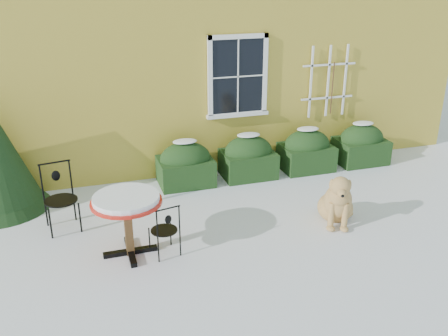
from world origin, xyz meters
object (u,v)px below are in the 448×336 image
object	(u,v)px
bistro_table	(127,206)
dog	(337,202)
patio_chair_far	(60,197)
patio_chair_near	(165,230)

from	to	relation	value
bistro_table	dog	size ratio (longest dim) A/B	1.02
patio_chair_far	patio_chair_near	bearing A→B (deg)	-51.45
bistro_table	patio_chair_near	size ratio (longest dim) A/B	1.24
patio_chair_near	patio_chair_far	distance (m)	1.96
bistro_table	patio_chair_near	world-z (taller)	bistro_table
patio_chair_far	dog	xyz separation A→B (m)	(4.34, -1.20, -0.17)
bistro_table	patio_chair_near	xyz separation A→B (m)	(0.51, -0.18, -0.38)
dog	bistro_table	bearing A→B (deg)	-158.76
dog	patio_chair_near	bearing A→B (deg)	-155.43
bistro_table	patio_chair_near	bearing A→B (deg)	-19.36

